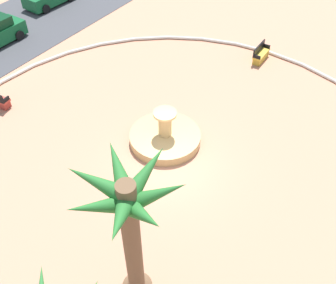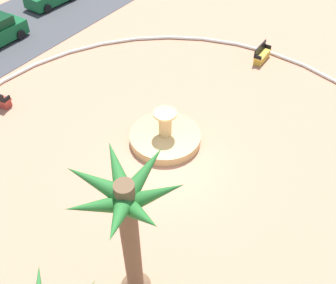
# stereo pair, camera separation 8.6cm
# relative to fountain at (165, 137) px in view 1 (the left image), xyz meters

# --- Properties ---
(ground_plane) EXTENTS (80.00, 80.00, 0.00)m
(ground_plane) POSITION_rel_fountain_xyz_m (-1.22, -1.04, -0.28)
(ground_plane) COLOR tan
(plaza_curb) EXTENTS (23.19, 23.19, 0.20)m
(plaza_curb) POSITION_rel_fountain_xyz_m (-1.22, -1.04, -0.18)
(plaza_curb) COLOR silver
(plaza_curb) RESTS_ON ground
(fountain) EXTENTS (3.41, 3.41, 1.78)m
(fountain) POSITION_rel_fountain_xyz_m (0.00, 0.00, 0.00)
(fountain) COLOR tan
(fountain) RESTS_ON ground
(palm_tree_near_fountain) EXTENTS (3.37, 3.39, 5.71)m
(palm_tree_near_fountain) POSITION_rel_fountain_xyz_m (-6.60, -3.23, 3.73)
(palm_tree_near_fountain) COLOR brown
(palm_tree_near_fountain) RESTS_ON ground
(bench_east) EXTENTS (1.61, 0.52, 1.00)m
(bench_east) POSITION_rel_fountain_xyz_m (9.26, -0.85, 0.07)
(bench_east) COLOR gold
(bench_east) RESTS_ON ground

